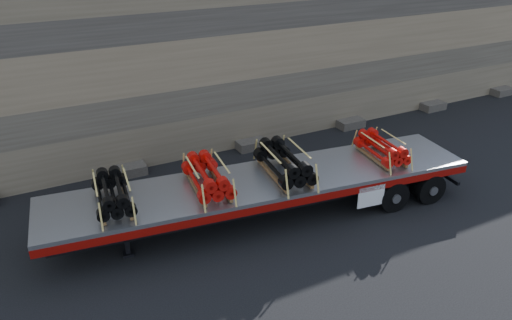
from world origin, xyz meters
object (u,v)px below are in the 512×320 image
Objects in this scene: trailer at (264,198)px; bundle_rear at (382,149)px; bundle_front at (113,194)px; bundle_midrear at (284,163)px; bundle_midfront at (208,177)px.

trailer is 4.26m from bundle_rear.
bundle_midrear is at bearing 0.00° from bundle_front.
bundle_midrear reaches higher than bundle_front.
trailer is 6.18× the size of bundle_midfront.
bundle_front is 2.67m from bundle_midfront.
bundle_front is at bearing 180.00° from trailer.
trailer is at bearing 0.00° from bundle_midfront.
bundle_front is 0.94× the size of bundle_midfront.
bundle_midrear is (2.40, -0.29, 0.03)m from bundle_midfront.
bundle_front is at bearing -180.00° from bundle_rear.
bundle_midfront is 5.89m from bundle_rear.
bundle_midrear is 3.47m from bundle_rear.
bundle_rear is at bearing 0.00° from bundle_midfront.
bundle_midfront is (2.65, -0.32, 0.02)m from bundle_front.
bundle_front reaches higher than bundle_rear.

